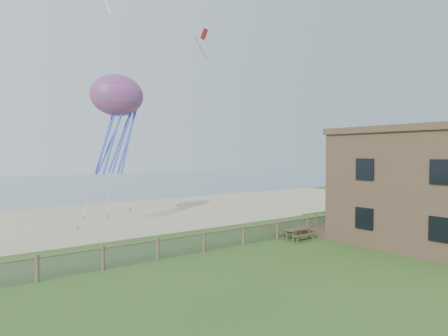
{
  "coord_description": "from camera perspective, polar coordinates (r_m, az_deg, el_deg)",
  "views": [
    {
      "loc": [
        -15.99,
        -13.09,
        5.72
      ],
      "look_at": [
        0.01,
        8.0,
        4.79
      ],
      "focal_mm": 32.0,
      "sensor_mm": 36.0,
      "label": 1
    }
  ],
  "objects": [
    {
      "name": "kite_red",
      "position": [
        39.65,
        -2.85,
        17.56
      ],
      "size": [
        1.71,
        1.97,
        2.55
      ],
      "primitive_type": null,
      "rotation": [
        0.44,
        0.0,
        0.5
      ],
      "color": "red"
    },
    {
      "name": "octopus_kite",
      "position": [
        30.2,
        -14.97,
        6.28
      ],
      "size": [
        4.21,
        3.37,
        7.69
      ],
      "primitive_type": null,
      "rotation": [
        0.0,
        0.0,
        0.21
      ],
      "color": "#E04A23"
    },
    {
      "name": "ocean",
      "position": [
        80.9,
        -25.7,
        -2.25
      ],
      "size": [
        160.0,
        68.0,
        0.02
      ],
      "primitive_type": "cube",
      "color": "slate",
      "rests_on": "ground"
    },
    {
      "name": "chainlink_fence",
      "position": [
        25.43,
        2.75,
        -9.73
      ],
      "size": [
        36.2,
        0.2,
        1.25
      ],
      "primitive_type": null,
      "color": "#483E28",
      "rests_on": "ground"
    },
    {
      "name": "sand_beach",
      "position": [
        38.98,
        -12.63,
        -6.48
      ],
      "size": [
        72.0,
        20.0,
        0.02
      ],
      "primitive_type": "cube",
      "color": "tan",
      "rests_on": "ground"
    },
    {
      "name": "motel_deck",
      "position": [
        34.61,
        20.75,
        -7.22
      ],
      "size": [
        15.0,
        2.0,
        0.5
      ],
      "primitive_type": "cube",
      "color": "brown",
      "rests_on": "ground"
    },
    {
      "name": "ground",
      "position": [
        21.44,
        13.39,
        -13.52
      ],
      "size": [
        160.0,
        160.0,
        0.0
      ],
      "primitive_type": "plane",
      "color": "#32531C",
      "rests_on": "ground"
    },
    {
      "name": "picnic_table",
      "position": [
        27.44,
        10.54,
        -9.14
      ],
      "size": [
        2.08,
        1.59,
        0.86
      ],
      "primitive_type": null,
      "rotation": [
        0.0,
        0.0,
        0.02
      ],
      "color": "brown",
      "rests_on": "ground"
    }
  ]
}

